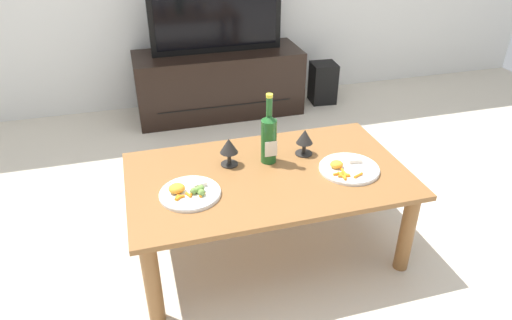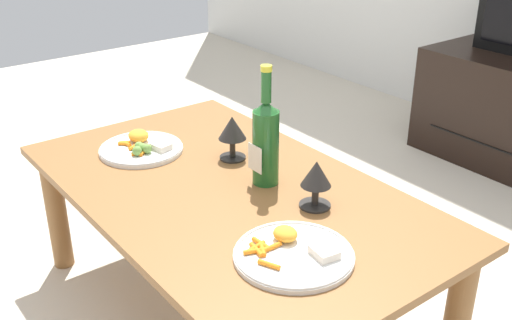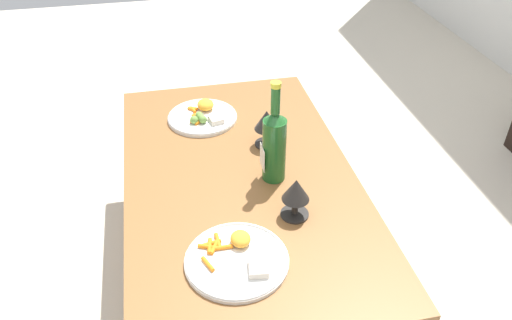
{
  "view_description": "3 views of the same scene",
  "coord_description": "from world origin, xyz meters",
  "views": [
    {
      "loc": [
        -0.56,
        -1.76,
        1.61
      ],
      "look_at": [
        -0.05,
        0.04,
        0.51
      ],
      "focal_mm": 32.43,
      "sensor_mm": 36.0,
      "label": 1
    },
    {
      "loc": [
        1.28,
        -0.88,
        1.28
      ],
      "look_at": [
        0.02,
        0.08,
        0.53
      ],
      "focal_mm": 42.93,
      "sensor_mm": 36.0,
      "label": 2
    },
    {
      "loc": [
        1.32,
        -0.22,
        1.5
      ],
      "look_at": [
        0.03,
        0.05,
        0.53
      ],
      "focal_mm": 35.38,
      "sensor_mm": 36.0,
      "label": 3
    }
  ],
  "objects": [
    {
      "name": "dinner_plate_left",
      "position": [
        -0.38,
        -0.08,
        0.47
      ],
      "size": [
        0.27,
        0.27,
        0.05
      ],
      "color": "white",
      "rests_on": "dining_table"
    },
    {
      "name": "wine_bottle",
      "position": [
        0.04,
        0.11,
        0.59
      ],
      "size": [
        0.08,
        0.08,
        0.35
      ],
      "color": "#1E5923",
      "rests_on": "dining_table"
    },
    {
      "name": "ground_plane",
      "position": [
        0.0,
        0.0,
        0.0
      ],
      "size": [
        6.4,
        6.4,
        0.0
      ],
      "primitive_type": "plane",
      "color": "beige"
    },
    {
      "name": "dinner_plate_right",
      "position": [
        0.38,
        -0.08,
        0.47
      ],
      "size": [
        0.29,
        0.29,
        0.05
      ],
      "color": "white",
      "rests_on": "dining_table"
    },
    {
      "name": "dining_table",
      "position": [
        0.0,
        0.0,
        0.39
      ],
      "size": [
        1.31,
        0.77,
        0.46
      ],
      "color": "brown",
      "rests_on": "ground_plane"
    },
    {
      "name": "goblet_left",
      "position": [
        -0.16,
        0.13,
        0.55
      ],
      "size": [
        0.09,
        0.09,
        0.14
      ],
      "color": "black",
      "rests_on": "dining_table"
    },
    {
      "name": "goblet_right",
      "position": [
        0.23,
        0.13,
        0.54
      ],
      "size": [
        0.09,
        0.09,
        0.14
      ],
      "color": "black",
      "rests_on": "dining_table"
    }
  ]
}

